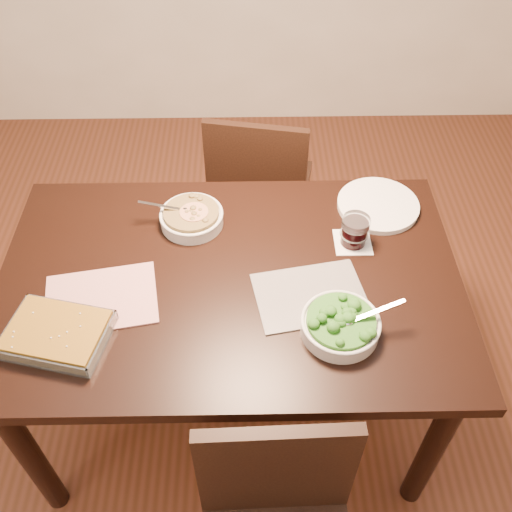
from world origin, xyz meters
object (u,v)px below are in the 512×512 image
at_px(table, 230,297).
at_px(stew_bowl, 192,217).
at_px(chair_far, 260,187).
at_px(wine_tumbler, 355,230).
at_px(dinner_plate, 378,205).
at_px(broccoli_bowl, 340,325).
at_px(baking_dish, 57,334).

distance_m(table, stew_bowl, 0.30).
bearing_deg(chair_far, wine_tumbler, 125.66).
relative_size(stew_bowl, dinner_plate, 0.85).
distance_m(table, dinner_plate, 0.59).
bearing_deg(wine_tumbler, broccoli_bowl, -103.60).
xyz_separation_m(table, stew_bowl, (-0.13, 0.24, 0.12)).
xyz_separation_m(broccoli_bowl, dinner_plate, (0.19, 0.51, -0.02)).
bearing_deg(baking_dish, chair_far, 72.73).
distance_m(stew_bowl, broccoli_bowl, 0.62).
bearing_deg(dinner_plate, chair_far, 131.54).
distance_m(dinner_plate, chair_far, 0.65).
distance_m(table, broccoli_bowl, 0.39).
bearing_deg(wine_tumbler, stew_bowl, 169.31).
bearing_deg(broccoli_bowl, table, 146.58).
bearing_deg(dinner_plate, baking_dish, -151.51).
height_order(stew_bowl, chair_far, chair_far).
height_order(wine_tumbler, dinner_plate, wine_tumbler).
distance_m(baking_dish, wine_tumbler, 0.93).
xyz_separation_m(wine_tumbler, dinner_plate, (0.11, 0.17, -0.05)).
height_order(broccoli_bowl, wine_tumbler, wine_tumbler).
height_order(broccoli_bowl, chair_far, chair_far).
bearing_deg(table, dinner_plate, 31.53).
relative_size(broccoli_bowl, baking_dish, 0.80).
bearing_deg(dinner_plate, broccoli_bowl, -110.50).
relative_size(table, chair_far, 1.64).
xyz_separation_m(broccoli_bowl, wine_tumbler, (0.08, 0.34, 0.02)).
distance_m(baking_dish, chair_far, 1.16).
xyz_separation_m(stew_bowl, baking_dish, (-0.34, -0.45, -0.00)).
distance_m(wine_tumbler, dinner_plate, 0.20).
xyz_separation_m(stew_bowl, wine_tumbler, (0.52, -0.10, 0.03)).
distance_m(baking_dish, dinner_plate, 1.10).
relative_size(wine_tumbler, chair_far, 0.12).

